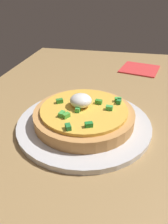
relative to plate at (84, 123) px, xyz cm
name	(u,v)px	position (x,y,z in cm)	size (l,w,h in cm)	color
dining_table	(157,127)	(-3.89, 14.38, -1.73)	(100.46, 88.28, 2.40)	#A17E4E
plate	(84,123)	(0.00, 0.00, 0.00)	(25.82, 25.82, 1.06)	silver
pizza	(84,114)	(-0.02, -0.02, 2.04)	(19.20, 19.20, 5.29)	tan
napkin	(140,69)	(-34.70, 11.33, -0.33)	(11.32, 11.32, 0.40)	red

